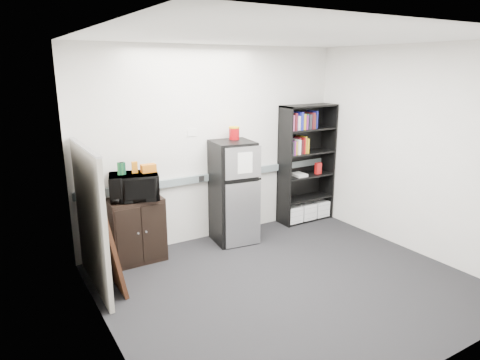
{
  "coord_description": "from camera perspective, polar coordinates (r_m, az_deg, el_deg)",
  "views": [
    {
      "loc": [
        -2.79,
        -3.51,
        2.42
      ],
      "look_at": [
        -0.1,
        0.9,
        1.04
      ],
      "focal_mm": 32.0,
      "sensor_mm": 36.0,
      "label": 1
    }
  ],
  "objects": [
    {
      "name": "snack_bag",
      "position": [
        5.4,
        -12.12,
        1.55
      ],
      "size": [
        0.18,
        0.1,
        0.1
      ],
      "primitive_type": "cube",
      "rotation": [
        0.0,
        0.0,
        -0.01
      ],
      "color": "#BF6213",
      "rests_on": "microwave"
    },
    {
      "name": "bookshelf",
      "position": [
        6.83,
        8.84,
        2.02
      ],
      "size": [
        0.9,
        0.34,
        1.85
      ],
      "color": "black",
      "rests_on": "floor"
    },
    {
      "name": "floor",
      "position": [
        5.09,
        6.47,
        -13.53
      ],
      "size": [
        4.0,
        4.0,
        0.0
      ],
      "primitive_type": "plane",
      "color": "black",
      "rests_on": "ground"
    },
    {
      "name": "refrigerator",
      "position": [
        5.96,
        -0.94,
        -1.65
      ],
      "size": [
        0.6,
        0.63,
        1.44
      ],
      "rotation": [
        0.0,
        0.0,
        -0.13
      ],
      "color": "black",
      "rests_on": "floor"
    },
    {
      "name": "wall_note",
      "position": [
        5.85,
        -6.4,
        6.31
      ],
      "size": [
        0.14,
        0.0,
        0.1
      ],
      "primitive_type": "cube",
      "color": "white",
      "rests_on": "wall_back"
    },
    {
      "name": "wall_left",
      "position": [
        3.75,
        -17.87,
        -2.39
      ],
      "size": [
        0.02,
        3.5,
        2.7
      ],
      "primitive_type": "cube",
      "color": "silver",
      "rests_on": "floor"
    },
    {
      "name": "electrical_raceway",
      "position": [
        6.12,
        -3.16,
        0.53
      ],
      "size": [
        3.92,
        0.05,
        0.1
      ],
      "primitive_type": "cube",
      "color": "slate",
      "rests_on": "wall_back"
    },
    {
      "name": "cubicle_partition",
      "position": [
        4.94,
        -19.3,
        -4.93
      ],
      "size": [
        0.06,
        1.3,
        1.62
      ],
      "color": "gray",
      "rests_on": "floor"
    },
    {
      "name": "microwave",
      "position": [
        5.41,
        -13.94,
        -0.86
      ],
      "size": [
        0.67,
        0.54,
        0.32
      ],
      "primitive_type": "imported",
      "rotation": [
        0.0,
        0.0,
        -0.27
      ],
      "color": "black",
      "rests_on": "cabinet"
    },
    {
      "name": "snack_box_c",
      "position": [
        5.39,
        -13.87,
        1.65
      ],
      "size": [
        0.08,
        0.06,
        0.14
      ],
      "primitive_type": "cube",
      "rotation": [
        0.0,
        0.0,
        -0.2
      ],
      "color": "#C86E12",
      "rests_on": "microwave"
    },
    {
      "name": "wall_back",
      "position": [
        6.05,
        -3.36,
        4.72
      ],
      "size": [
        4.0,
        0.02,
        2.7
      ],
      "primitive_type": "cube",
      "color": "silver",
      "rests_on": "floor"
    },
    {
      "name": "snack_box_b",
      "position": [
        5.35,
        -15.44,
        1.49
      ],
      "size": [
        0.08,
        0.06,
        0.15
      ],
      "primitive_type": "cube",
      "rotation": [
        0.0,
        0.0,
        0.12
      ],
      "color": "#0C3722",
      "rests_on": "microwave"
    },
    {
      "name": "cabinet",
      "position": [
        5.6,
        -13.62,
        -6.49
      ],
      "size": [
        0.66,
        0.44,
        0.83
      ],
      "color": "black",
      "rests_on": "floor"
    },
    {
      "name": "coffee_can",
      "position": [
        5.94,
        -0.79,
        6.38
      ],
      "size": [
        0.15,
        0.15,
        0.2
      ],
      "color": "#9A070C",
      "rests_on": "refrigerator"
    },
    {
      "name": "ceiling",
      "position": [
        4.49,
        7.53,
        18.4
      ],
      "size": [
        4.0,
        3.5,
        0.02
      ],
      "primitive_type": "cube",
      "color": "white",
      "rests_on": "wall_back"
    },
    {
      "name": "snack_box_a",
      "position": [
        5.35,
        -15.66,
        1.46
      ],
      "size": [
        0.08,
        0.07,
        0.15
      ],
      "primitive_type": "cube",
      "rotation": [
        0.0,
        0.0,
        -0.3
      ],
      "color": "#185428",
      "rests_on": "microwave"
    },
    {
      "name": "wall_right",
      "position": [
        6.03,
        22.11,
        3.62
      ],
      "size": [
        0.02,
        3.5,
        2.7
      ],
      "primitive_type": "cube",
      "color": "silver",
      "rests_on": "floor"
    },
    {
      "name": "framed_poster",
      "position": [
        5.01,
        -17.29,
        -8.43
      ],
      "size": [
        0.21,
        0.77,
        0.98
      ],
      "rotation": [
        0.0,
        -0.17,
        0.0
      ],
      "color": "black",
      "rests_on": "floor"
    }
  ]
}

